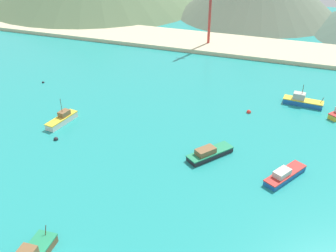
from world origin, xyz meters
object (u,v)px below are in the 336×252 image
(fishing_boat_2, at_px, (285,175))
(fishing_boat_5, at_px, (302,101))
(buoy_0, at_px, (249,112))
(radio_tower, at_px, (210,1))
(fishing_boat_1, at_px, (62,119))
(buoy_1, at_px, (56,139))
(buoy_2, at_px, (43,82))
(fishing_boat_7, at_px, (209,153))

(fishing_boat_2, distance_m, fishing_boat_5, 30.62)
(buoy_0, distance_m, radio_tower, 50.04)
(fishing_boat_1, distance_m, radio_tower, 65.40)
(buoy_1, xyz_separation_m, buoy_2, (-19.81, 23.36, -0.05))
(radio_tower, bearing_deg, buoy_2, -127.38)
(buoy_1, height_order, radio_tower, radio_tower)
(fishing_boat_2, bearing_deg, buoy_2, 162.23)
(buoy_0, bearing_deg, fishing_boat_5, 36.37)
(fishing_boat_2, xyz_separation_m, radio_tower, (-30.47, 65.40, 14.06))
(fishing_boat_7, height_order, buoy_0, fishing_boat_7)
(fishing_boat_5, xyz_separation_m, buoy_1, (-46.34, -33.23, -0.83))
(buoy_0, xyz_separation_m, buoy_1, (-35.06, -24.92, -0.02))
(fishing_boat_7, relative_size, buoy_2, 13.87)
(fishing_boat_2, relative_size, buoy_1, 10.02)
(fishing_boat_1, bearing_deg, fishing_boat_5, 28.68)
(fishing_boat_1, distance_m, buoy_1, 7.00)
(fishing_boat_2, xyz_separation_m, buoy_2, (-64.61, 20.71, -0.65))
(fishing_boat_1, distance_m, fishing_boat_2, 47.59)
(fishing_boat_5, bearing_deg, buoy_0, -143.63)
(fishing_boat_7, distance_m, buoy_0, 20.68)
(fishing_boat_2, xyz_separation_m, fishing_boat_7, (-14.00, 2.04, 0.03))
(fishing_boat_5, bearing_deg, buoy_2, -171.52)
(buoy_1, bearing_deg, fishing_boat_7, 8.66)
(fishing_boat_7, xyz_separation_m, buoy_2, (-50.61, 18.67, -0.68))
(buoy_2, bearing_deg, fishing_boat_2, -17.77)
(fishing_boat_2, height_order, buoy_0, fishing_boat_2)
(fishing_boat_1, height_order, buoy_2, fishing_boat_1)
(fishing_boat_1, bearing_deg, buoy_0, 26.12)
(buoy_1, relative_size, buoy_2, 1.39)
(buoy_0, bearing_deg, fishing_boat_2, -66.38)
(fishing_boat_1, distance_m, fishing_boat_5, 55.82)
(fishing_boat_2, height_order, fishing_boat_5, fishing_boat_5)
(fishing_boat_2, height_order, buoy_2, fishing_boat_2)
(fishing_boat_1, distance_m, buoy_2, 24.13)
(fishing_boat_5, distance_m, buoy_0, 14.03)
(fishing_boat_2, distance_m, fishing_boat_7, 14.15)
(fishing_boat_5, bearing_deg, radio_tower, 132.59)
(fishing_boat_2, bearing_deg, radio_tower, 114.98)
(fishing_boat_1, bearing_deg, radio_tower, 74.60)
(fishing_boat_2, xyz_separation_m, fishing_boat_5, (1.54, 30.58, 0.22))
(fishing_boat_5, distance_m, buoy_1, 57.03)
(buoy_0, height_order, buoy_2, buoy_0)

